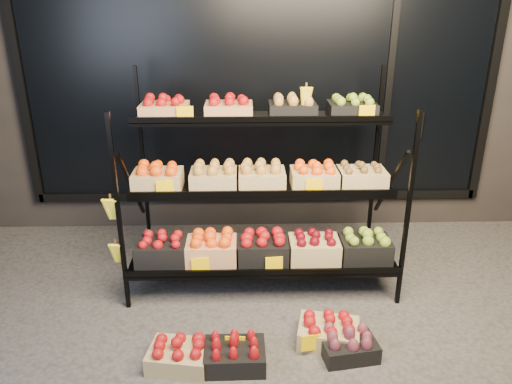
{
  "coord_description": "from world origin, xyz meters",
  "views": [
    {
      "loc": [
        -0.14,
        -3.03,
        2.22
      ],
      "look_at": [
        -0.05,
        0.55,
        0.78
      ],
      "focal_mm": 35.0,
      "sensor_mm": 36.0,
      "label": 1
    }
  ],
  "objects_px": {
    "floor_crate_left": "(179,354)",
    "floor_crate_midleft": "(235,353)",
    "display_rack": "(261,189)",
    "floor_crate_midright": "(329,331)"
  },
  "relations": [
    {
      "from": "floor_crate_left",
      "to": "floor_crate_midleft",
      "type": "relative_size",
      "value": 1.07
    },
    {
      "from": "display_rack",
      "to": "floor_crate_midleft",
      "type": "height_order",
      "value": "display_rack"
    },
    {
      "from": "floor_crate_midleft",
      "to": "floor_crate_midright",
      "type": "height_order",
      "value": "floor_crate_midright"
    },
    {
      "from": "display_rack",
      "to": "floor_crate_midleft",
      "type": "bearing_deg",
      "value": -100.52
    },
    {
      "from": "floor_crate_midleft",
      "to": "floor_crate_midright",
      "type": "bearing_deg",
      "value": 17.41
    },
    {
      "from": "floor_crate_left",
      "to": "floor_crate_midright",
      "type": "bearing_deg",
      "value": 20.87
    },
    {
      "from": "floor_crate_left",
      "to": "floor_crate_midleft",
      "type": "bearing_deg",
      "value": 8.62
    },
    {
      "from": "display_rack",
      "to": "floor_crate_left",
      "type": "relative_size",
      "value": 5.23
    },
    {
      "from": "floor_crate_left",
      "to": "display_rack",
      "type": "bearing_deg",
      "value": 72.03
    },
    {
      "from": "floor_crate_midleft",
      "to": "display_rack",
      "type": "bearing_deg",
      "value": 78.83
    }
  ]
}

